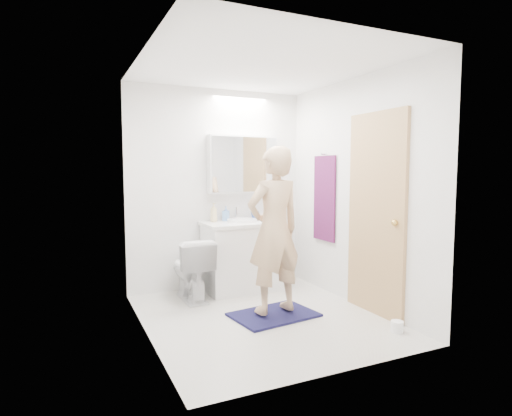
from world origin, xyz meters
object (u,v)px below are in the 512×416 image
medicine_cabinet (243,165)px  soap_bottle_b (226,213)px  person (274,230)px  soap_bottle_a (214,212)px  toilet_paper_roll (397,327)px  toilet (191,269)px  vanity_cabinet (243,257)px  toothbrush_cup (255,215)px

medicine_cabinet → soap_bottle_b: size_ratio=4.94×
person → soap_bottle_a: size_ratio=7.18×
toilet_paper_roll → soap_bottle_b: bearing=113.3°
person → toilet_paper_roll: 1.41m
toilet → medicine_cabinet: bearing=-157.7°
toilet → person: person is taller
soap_bottle_a → vanity_cabinet: bearing=-25.4°
soap_bottle_a → toothbrush_cup: (0.54, 0.01, -0.06)m
soap_bottle_a → toilet: bearing=-143.8°
toilet_paper_roll → vanity_cabinet: bearing=111.3°
vanity_cabinet → toilet_paper_roll: 1.97m
vanity_cabinet → medicine_cabinet: 1.13m
toilet → toothbrush_cup: 1.08m
medicine_cabinet → toilet: medicine_cabinet is taller
toilet → soap_bottle_a: (0.36, 0.27, 0.59)m
medicine_cabinet → toilet_paper_roll: (0.62, -2.02, -1.45)m
toothbrush_cup → toilet_paper_roll: toothbrush_cup is taller
person → soap_bottle_b: bearing=-94.7°
vanity_cabinet → medicine_cabinet: bearing=67.9°
toilet → soap_bottle_a: soap_bottle_a is taller
toilet → soap_bottle_a: size_ratio=3.08×
medicine_cabinet → toothbrush_cup: (0.14, -0.05, -0.63)m
vanity_cabinet → toothbrush_cup: 0.56m
toilet → toilet_paper_roll: bearing=128.5°
medicine_cabinet → toilet: 1.42m
vanity_cabinet → person: person is taller
medicine_cabinet → person: bearing=-98.6°
vanity_cabinet → toilet: vanity_cabinet is taller
medicine_cabinet → toothbrush_cup: 0.65m
person → soap_bottle_b: size_ratio=9.06×
toilet_paper_roll → toilet: bearing=129.3°
vanity_cabinet → toilet_paper_roll: (0.71, -1.81, -0.34)m
toilet_paper_roll → soap_bottle_a: bearing=117.6°
vanity_cabinet → toilet: 0.69m
person → toothbrush_cup: 1.18m
person → soap_bottle_a: (-0.22, 1.13, 0.08)m
vanity_cabinet → toilet_paper_roll: size_ratio=8.18×
person → toothbrush_cup: person is taller
medicine_cabinet → soap_bottle_b: (-0.24, -0.03, -0.59)m
medicine_cabinet → person: 1.37m
soap_bottle_a → toilet_paper_roll: soap_bottle_a is taller
soap_bottle_a → toothbrush_cup: bearing=1.1°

